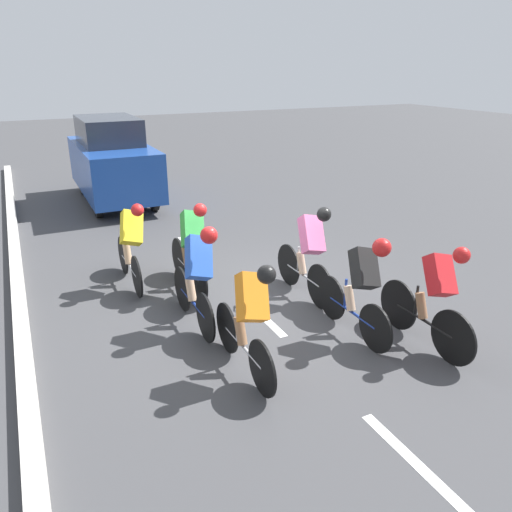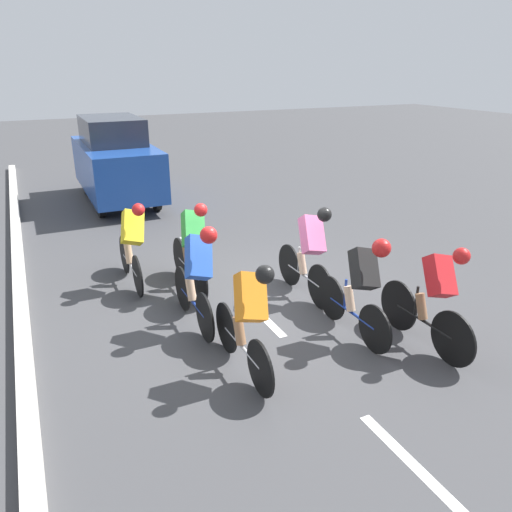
{
  "view_description": "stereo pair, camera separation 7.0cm",
  "coord_description": "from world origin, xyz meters",
  "px_view_note": "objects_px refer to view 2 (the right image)",
  "views": [
    {
      "loc": [
        2.91,
        6.29,
        3.48
      ],
      "look_at": [
        0.09,
        0.43,
        0.95
      ],
      "focal_mm": 35.0,
      "sensor_mm": 36.0,
      "label": 1
    },
    {
      "loc": [
        2.85,
        6.32,
        3.48
      ],
      "look_at": [
        0.09,
        0.43,
        0.95
      ],
      "focal_mm": 35.0,
      "sensor_mm": 36.0,
      "label": 2
    }
  ],
  "objects_px": {
    "support_car": "(116,161)",
    "cyclist_green": "(192,245)",
    "cyclist_orange": "(248,316)",
    "cyclist_yellow": "(132,242)",
    "cyclist_red": "(434,295)",
    "cyclist_blue": "(197,273)",
    "cyclist_black": "(361,283)",
    "cyclist_pink": "(310,250)"
  },
  "relations": [
    {
      "from": "cyclist_pink",
      "to": "cyclist_yellow",
      "type": "bearing_deg",
      "value": -34.55
    },
    {
      "from": "cyclist_pink",
      "to": "cyclist_green",
      "type": "bearing_deg",
      "value": -33.77
    },
    {
      "from": "cyclist_blue",
      "to": "cyclist_red",
      "type": "relative_size",
      "value": 0.98
    },
    {
      "from": "cyclist_black",
      "to": "cyclist_pink",
      "type": "relative_size",
      "value": 0.99
    },
    {
      "from": "cyclist_black",
      "to": "cyclist_pink",
      "type": "bearing_deg",
      "value": -90.67
    },
    {
      "from": "cyclist_orange",
      "to": "cyclist_green",
      "type": "xyz_separation_m",
      "value": [
        -0.16,
        -2.53,
        0.01
      ]
    },
    {
      "from": "cyclist_blue",
      "to": "cyclist_green",
      "type": "xyz_separation_m",
      "value": [
        -0.31,
        -1.18,
        -0.03
      ]
    },
    {
      "from": "cyclist_orange",
      "to": "support_car",
      "type": "distance_m",
      "value": 8.74
    },
    {
      "from": "cyclist_pink",
      "to": "cyclist_green",
      "type": "distance_m",
      "value": 1.86
    },
    {
      "from": "support_car",
      "to": "cyclist_orange",
      "type": "bearing_deg",
      "value": 89.07
    },
    {
      "from": "cyclist_orange",
      "to": "cyclist_blue",
      "type": "bearing_deg",
      "value": -83.74
    },
    {
      "from": "cyclist_yellow",
      "to": "cyclist_green",
      "type": "height_order",
      "value": "cyclist_green"
    },
    {
      "from": "cyclist_yellow",
      "to": "cyclist_red",
      "type": "bearing_deg",
      "value": 130.08
    },
    {
      "from": "cyclist_black",
      "to": "cyclist_green",
      "type": "relative_size",
      "value": 0.94
    },
    {
      "from": "cyclist_green",
      "to": "support_car",
      "type": "bearing_deg",
      "value": -89.8
    },
    {
      "from": "cyclist_black",
      "to": "cyclist_red",
      "type": "height_order",
      "value": "cyclist_black"
    },
    {
      "from": "cyclist_pink",
      "to": "cyclist_orange",
      "type": "height_order",
      "value": "cyclist_pink"
    },
    {
      "from": "cyclist_orange",
      "to": "cyclist_yellow",
      "type": "relative_size",
      "value": 0.97
    },
    {
      "from": "cyclist_green",
      "to": "cyclist_red",
      "type": "bearing_deg",
      "value": 126.3
    },
    {
      "from": "cyclist_yellow",
      "to": "cyclist_orange",
      "type": "bearing_deg",
      "value": 101.87
    },
    {
      "from": "support_car",
      "to": "cyclist_green",
      "type": "bearing_deg",
      "value": 90.2
    },
    {
      "from": "cyclist_black",
      "to": "cyclist_red",
      "type": "xyz_separation_m",
      "value": [
        -0.66,
        0.62,
        -0.04
      ]
    },
    {
      "from": "support_car",
      "to": "cyclist_black",
      "type": "bearing_deg",
      "value": 100.29
    },
    {
      "from": "cyclist_blue",
      "to": "cyclist_yellow",
      "type": "relative_size",
      "value": 0.97
    },
    {
      "from": "cyclist_orange",
      "to": "support_car",
      "type": "height_order",
      "value": "support_car"
    },
    {
      "from": "cyclist_black",
      "to": "cyclist_green",
      "type": "distance_m",
      "value": 2.83
    },
    {
      "from": "cyclist_black",
      "to": "support_car",
      "type": "height_order",
      "value": "support_car"
    },
    {
      "from": "cyclist_yellow",
      "to": "cyclist_green",
      "type": "relative_size",
      "value": 0.99
    },
    {
      "from": "cyclist_red",
      "to": "cyclist_green",
      "type": "xyz_separation_m",
      "value": [
        2.2,
        -2.99,
        0.03
      ]
    },
    {
      "from": "cyclist_blue",
      "to": "cyclist_pink",
      "type": "xyz_separation_m",
      "value": [
        -1.86,
        -0.15,
        -0.02
      ]
    },
    {
      "from": "cyclist_blue",
      "to": "cyclist_pink",
      "type": "height_order",
      "value": "same"
    },
    {
      "from": "cyclist_orange",
      "to": "cyclist_yellow",
      "type": "bearing_deg",
      "value": -78.13
    },
    {
      "from": "support_car",
      "to": "cyclist_blue",
      "type": "bearing_deg",
      "value": 87.75
    },
    {
      "from": "cyclist_red",
      "to": "support_car",
      "type": "bearing_deg",
      "value": -76.41
    },
    {
      "from": "cyclist_green",
      "to": "cyclist_orange",
      "type": "bearing_deg",
      "value": 86.31
    },
    {
      "from": "cyclist_red",
      "to": "cyclist_green",
      "type": "bearing_deg",
      "value": -53.7
    },
    {
      "from": "support_car",
      "to": "cyclist_pink",
      "type": "bearing_deg",
      "value": 102.26
    },
    {
      "from": "cyclist_pink",
      "to": "cyclist_green",
      "type": "xyz_separation_m",
      "value": [
        1.55,
        -1.04,
        -0.01
      ]
    },
    {
      "from": "cyclist_orange",
      "to": "support_car",
      "type": "xyz_separation_m",
      "value": [
        -0.14,
        -8.73,
        0.32
      ]
    },
    {
      "from": "cyclist_black",
      "to": "cyclist_yellow",
      "type": "bearing_deg",
      "value": -51.61
    },
    {
      "from": "cyclist_blue",
      "to": "cyclist_green",
      "type": "relative_size",
      "value": 0.96
    },
    {
      "from": "cyclist_blue",
      "to": "cyclist_black",
      "type": "xyz_separation_m",
      "value": [
        -1.85,
        1.19,
        -0.02
      ]
    }
  ]
}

